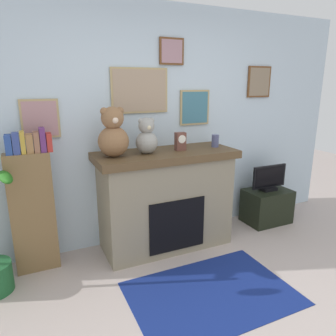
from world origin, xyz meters
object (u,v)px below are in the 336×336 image
object	(u,v)px
fireplace	(166,199)
teddy_bear_grey	(113,135)
tv_stand	(267,206)
bookshelf	(33,206)
teddy_bear_tan	(147,138)
mantel_clock	(180,141)
television	(269,179)
candle_jar	(215,141)

from	to	relation	value
fireplace	teddy_bear_grey	world-z (taller)	teddy_bear_grey
tv_stand	bookshelf	bearing A→B (deg)	177.95
fireplace	teddy_bear_tan	world-z (taller)	teddy_bear_tan
fireplace	teddy_bear_grey	bearing A→B (deg)	-178.12
fireplace	teddy_bear_tan	xyz separation A→B (m)	(-0.22, -0.02, 0.70)
mantel_clock	tv_stand	bearing A→B (deg)	0.56
bookshelf	television	world-z (taller)	bookshelf
fireplace	mantel_clock	size ratio (longest dim) A/B	7.85
fireplace	tv_stand	distance (m)	1.49
mantel_clock	teddy_bear_tan	bearing A→B (deg)	179.90
television	teddy_bear_grey	bearing A→B (deg)	-179.69
fireplace	tv_stand	world-z (taller)	fireplace
fireplace	mantel_clock	xyz separation A→B (m)	(0.16, -0.02, 0.63)
teddy_bear_tan	tv_stand	bearing A→B (deg)	0.41
tv_stand	teddy_bear_grey	size ratio (longest dim) A/B	1.19
fireplace	teddy_bear_grey	xyz separation A→B (m)	(-0.56, -0.02, 0.75)
candle_jar	teddy_bear_grey	xyz separation A→B (m)	(-1.16, -0.00, 0.15)
candle_jar	bookshelf	bearing A→B (deg)	176.71
tv_stand	television	xyz separation A→B (m)	(0.00, -0.00, 0.37)
television	mantel_clock	world-z (taller)	mantel_clock
bookshelf	teddy_bear_grey	distance (m)	1.02
mantel_clock	teddy_bear_grey	size ratio (longest dim) A/B	0.40
candle_jar	teddy_bear_grey	distance (m)	1.17
mantel_clock	fireplace	bearing A→B (deg)	173.48
fireplace	tv_stand	xyz separation A→B (m)	(1.45, -0.01, -0.33)
tv_stand	mantel_clock	xyz separation A→B (m)	(-1.29, -0.01, 0.96)
teddy_bear_grey	tv_stand	bearing A→B (deg)	0.35
fireplace	teddy_bear_tan	bearing A→B (deg)	-175.20
tv_stand	candle_jar	world-z (taller)	candle_jar
fireplace	tv_stand	bearing A→B (deg)	-0.24
bookshelf	teddy_bear_tan	bearing A→B (deg)	-5.71
bookshelf	teddy_bear_tan	xyz separation A→B (m)	(1.12, -0.11, 0.59)
television	teddy_bear_tan	bearing A→B (deg)	-179.63
bookshelf	television	distance (m)	2.79
teddy_bear_tan	bookshelf	bearing A→B (deg)	174.29
teddy_bear_grey	teddy_bear_tan	world-z (taller)	teddy_bear_grey
teddy_bear_grey	fireplace	bearing A→B (deg)	1.88
candle_jar	mantel_clock	xyz separation A→B (m)	(-0.44, -0.00, 0.03)
candle_jar	fireplace	bearing A→B (deg)	178.32
bookshelf	mantel_clock	world-z (taller)	bookshelf
candle_jar	teddy_bear_tan	bearing A→B (deg)	-179.97
television	candle_jar	distance (m)	1.02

